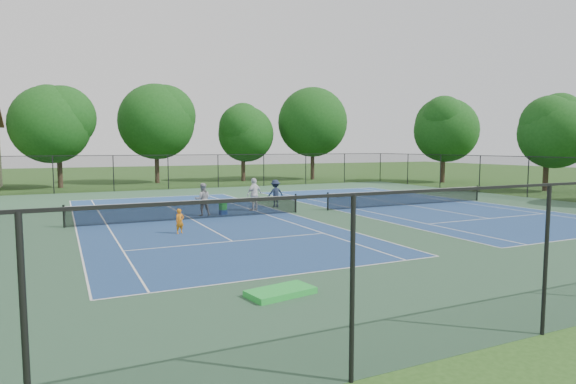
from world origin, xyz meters
name	(u,v)px	position (x,y,z in m)	size (l,w,h in m)	color
ground	(312,212)	(0.00, 0.00, 0.00)	(140.00, 140.00, 0.00)	#234716
court_pad	(312,211)	(0.00, 0.00, 0.00)	(36.00, 36.00, 0.01)	#30553A
tennis_court_left	(192,218)	(-7.00, 0.00, 0.10)	(12.00, 23.83, 1.07)	navy
tennis_court_right	(409,204)	(7.00, 0.00, 0.10)	(12.00, 23.83, 1.07)	navy
perimeter_fence	(312,184)	(0.00, 0.00, 1.60)	(36.08, 36.08, 3.02)	black
tree_back_a	(58,121)	(-13.00, 24.00, 6.04)	(6.80, 6.80, 9.15)	#2D2116
tree_back_b	(156,118)	(-4.00, 26.00, 6.60)	(7.60, 7.60, 10.03)	#2D2116
tree_back_c	(243,130)	(5.00, 25.00, 5.48)	(6.00, 6.00, 8.40)	#2D2116
tree_back_d	(313,119)	(13.00, 24.00, 6.82)	(7.80, 7.80, 10.37)	#2D2116
tree_side_e	(444,126)	(23.00, 14.00, 5.81)	(6.60, 6.60, 8.87)	#2D2116
tree_side_f	(548,128)	(24.00, 3.00, 5.25)	(5.80, 5.80, 8.12)	#2D2116
child_player	(180,221)	(-8.48, -3.77, 0.54)	(0.39, 0.26, 1.08)	orange
instructor	(203,199)	(-6.12, 1.11, 0.88)	(0.86, 0.67, 1.77)	#979799
bystander_a	(254,194)	(-2.85, 1.80, 0.96)	(1.12, 0.47, 1.91)	silver
bystander_b	(275,194)	(-1.09, 2.72, 0.85)	(1.10, 0.63, 1.70)	#182035
ball_crate	(223,212)	(-5.03, 0.95, 0.14)	(0.38, 0.29, 0.27)	navy
ball_hopper	(223,206)	(-5.03, 0.95, 0.47)	(0.34, 0.28, 0.41)	green
green_tarp	(281,292)	(-8.15, -13.45, 0.09)	(1.69, 0.87, 0.16)	#1BC156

